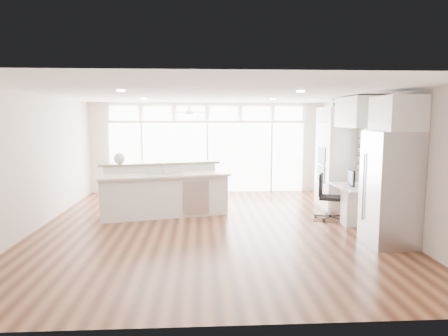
{
  "coord_description": "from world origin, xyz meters",
  "views": [
    {
      "loc": [
        -0.19,
        -8.04,
        2.21
      ],
      "look_at": [
        0.31,
        0.6,
        1.14
      ],
      "focal_mm": 32.0,
      "sensor_mm": 36.0,
      "label": 1
    }
  ],
  "objects": [
    {
      "name": "potted_plant",
      "position": [
        3.17,
        1.8,
        2.6
      ],
      "size": [
        0.26,
        0.28,
        0.21
      ],
      "primitive_type": "imported",
      "rotation": [
        0.0,
        0.0,
        -0.07
      ],
      "color": "#2A632B",
      "rests_on": "oven_cabinet"
    },
    {
      "name": "kitchen_island",
      "position": [
        -1.04,
        1.02,
        0.59
      ],
      "size": [
        3.15,
        1.79,
        1.18
      ],
      "primitive_type": "cube",
      "rotation": [
        0.0,
        0.0,
        0.24
      ],
      "color": "white",
      "rests_on": "floor"
    },
    {
      "name": "ceiling",
      "position": [
        0.0,
        0.0,
        2.7
      ],
      "size": [
        7.0,
        8.0,
        0.02
      ],
      "primitive_type": "cube",
      "color": "white",
      "rests_on": "wall_back"
    },
    {
      "name": "oven_cabinet",
      "position": [
        3.17,
        1.8,
        1.25
      ],
      "size": [
        0.64,
        1.2,
        2.5
      ],
      "primitive_type": "cube",
      "color": "white",
      "rests_on": "floor"
    },
    {
      "name": "monitor",
      "position": [
        3.05,
        0.3,
        0.96
      ],
      "size": [
        0.14,
        0.48,
        0.4
      ],
      "primitive_type": "cube",
      "rotation": [
        0.0,
        0.0,
        -0.13
      ],
      "color": "black",
      "rests_on": "desk_nook"
    },
    {
      "name": "fishbowl",
      "position": [
        -2.06,
        1.19,
        1.31
      ],
      "size": [
        0.31,
        0.31,
        0.26
      ],
      "primitive_type": "sphere",
      "rotation": [
        0.0,
        0.0,
        0.2
      ],
      "color": "silver",
      "rests_on": "kitchen_island"
    },
    {
      "name": "wall_front",
      "position": [
        0.0,
        -4.0,
        1.35
      ],
      "size": [
        7.0,
        0.04,
        2.7
      ],
      "primitive_type": "cube",
      "color": "beige",
      "rests_on": "floor"
    },
    {
      "name": "fridge_cabinet",
      "position": [
        3.17,
        -1.35,
        2.3
      ],
      "size": [
        0.64,
        0.9,
        0.6
      ],
      "primitive_type": "cube",
      "color": "white",
      "rests_on": "wall_right"
    },
    {
      "name": "keyboard",
      "position": [
        2.88,
        0.3,
        0.77
      ],
      "size": [
        0.17,
        0.35,
        0.02
      ],
      "primitive_type": "cube",
      "rotation": [
        0.0,
        0.0,
        -0.12
      ],
      "color": "silver",
      "rests_on": "desk_nook"
    },
    {
      "name": "wall_right",
      "position": [
        3.5,
        0.0,
        1.35
      ],
      "size": [
        0.04,
        8.0,
        2.7
      ],
      "primitive_type": "cube",
      "color": "beige",
      "rests_on": "floor"
    },
    {
      "name": "ceiling_fan",
      "position": [
        -0.5,
        2.8,
        2.48
      ],
      "size": [
        1.16,
        1.16,
        0.32
      ],
      "primitive_type": "cube",
      "color": "white",
      "rests_on": "ceiling"
    },
    {
      "name": "transom_row",
      "position": [
        0.0,
        3.94,
        2.38
      ],
      "size": [
        5.9,
        0.06,
        0.4
      ],
      "primitive_type": "cube",
      "color": "white",
      "rests_on": "wall_back"
    },
    {
      "name": "wall_left",
      "position": [
        -3.5,
        0.0,
        1.35
      ],
      "size": [
        0.04,
        8.0,
        2.7
      ],
      "primitive_type": "cube",
      "color": "beige",
      "rests_on": "floor"
    },
    {
      "name": "framed_photos",
      "position": [
        3.46,
        0.92,
        1.4
      ],
      "size": [
        0.06,
        0.22,
        0.8
      ],
      "primitive_type": "cube",
      "color": "black",
      "rests_on": "wall_right"
    },
    {
      "name": "rug",
      "position": [
        2.76,
        0.45,
        0.01
      ],
      "size": [
        1.07,
        0.91,
        0.01
      ],
      "primitive_type": "cube",
      "rotation": [
        0.0,
        0.0,
        -0.33
      ],
      "color": "#3C1F13",
      "rests_on": "floor"
    },
    {
      "name": "refrigerator",
      "position": [
        3.11,
        -1.35,
        1.0
      ],
      "size": [
        0.76,
        0.9,
        2.0
      ],
      "primitive_type": "cube",
      "color": "#B4B4B9",
      "rests_on": "floor"
    },
    {
      "name": "recessed_lights",
      "position": [
        0.0,
        0.2,
        2.68
      ],
      "size": [
        3.4,
        3.0,
        0.02
      ],
      "primitive_type": "cube",
      "color": "white",
      "rests_on": "ceiling"
    },
    {
      "name": "desk_nook",
      "position": [
        3.13,
        0.3,
        0.38
      ],
      "size": [
        0.72,
        1.3,
        0.76
      ],
      "primitive_type": "cube",
      "color": "white",
      "rests_on": "floor"
    },
    {
      "name": "wall_back",
      "position": [
        0.0,
        4.0,
        1.35
      ],
      "size": [
        7.0,
        0.04,
        2.7
      ],
      "primitive_type": "cube",
      "color": "beige",
      "rests_on": "floor"
    },
    {
      "name": "office_chair",
      "position": [
        2.64,
        0.43,
        0.5
      ],
      "size": [
        0.67,
        0.64,
        1.0
      ],
      "primitive_type": "cube",
      "rotation": [
        0.0,
        0.0,
        -0.4
      ],
      "color": "black",
      "rests_on": "floor"
    },
    {
      "name": "glass_wall",
      "position": [
        0.0,
        3.94,
        1.05
      ],
      "size": [
        5.8,
        0.06,
        2.08
      ],
      "primitive_type": "cube",
      "color": "white",
      "rests_on": "wall_back"
    },
    {
      "name": "desk_window",
      "position": [
        3.46,
        0.3,
        1.55
      ],
      "size": [
        0.04,
        0.85,
        0.85
      ],
      "primitive_type": "cube",
      "color": "white",
      "rests_on": "wall_right"
    },
    {
      "name": "upper_cabinets",
      "position": [
        3.17,
        0.3,
        2.35
      ],
      "size": [
        0.64,
        1.3,
        0.64
      ],
      "primitive_type": "cube",
      "color": "white",
      "rests_on": "wall_right"
    },
    {
      "name": "floor",
      "position": [
        0.0,
        0.0,
        -0.01
      ],
      "size": [
        7.0,
        8.0,
        0.02
      ],
      "primitive_type": "cube",
      "color": "#492616",
      "rests_on": "ground"
    }
  ]
}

